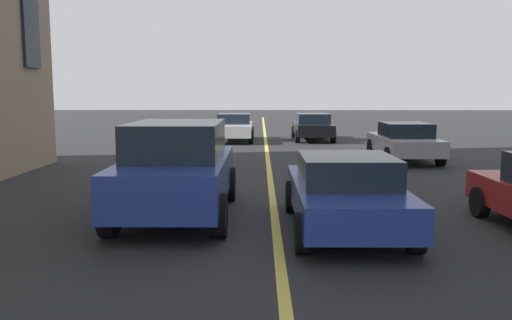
# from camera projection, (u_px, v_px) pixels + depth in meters

# --- Properties ---
(lane_centre_line) EXTENTS (80.00, 0.16, 0.01)m
(lane_centre_line) POSITION_uv_depth(u_px,v_px,m) (273.00, 200.00, 12.28)
(lane_centre_line) COLOR #D8C64C
(lane_centre_line) RESTS_ON ground_plane
(car_blue_oncoming) EXTENTS (4.40, 1.95, 1.37)m
(car_blue_oncoming) POSITION_uv_depth(u_px,v_px,m) (345.00, 192.00, 9.50)
(car_blue_oncoming) COLOR navy
(car_blue_oncoming) RESTS_ON ground_plane
(car_blue_trailing) EXTENTS (4.70, 2.14, 1.88)m
(car_blue_trailing) POSITION_uv_depth(u_px,v_px,m) (177.00, 168.00, 10.55)
(car_blue_trailing) COLOR navy
(car_blue_trailing) RESTS_ON ground_plane
(car_silver_far) EXTENTS (4.40, 1.95, 1.37)m
(car_silver_far) POSITION_uv_depth(u_px,v_px,m) (404.00, 141.00, 19.21)
(car_silver_far) COLOR #B7BABF
(car_silver_far) RESTS_ON ground_plane
(car_black_near) EXTENTS (4.40, 1.95, 1.37)m
(car_black_near) POSITION_uv_depth(u_px,v_px,m) (313.00, 126.00, 27.23)
(car_black_near) COLOR black
(car_black_near) RESTS_ON ground_plane
(car_white_mid) EXTENTS (4.40, 1.95, 1.37)m
(car_white_mid) POSITION_uv_depth(u_px,v_px,m) (234.00, 127.00, 26.82)
(car_white_mid) COLOR silver
(car_white_mid) RESTS_ON ground_plane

